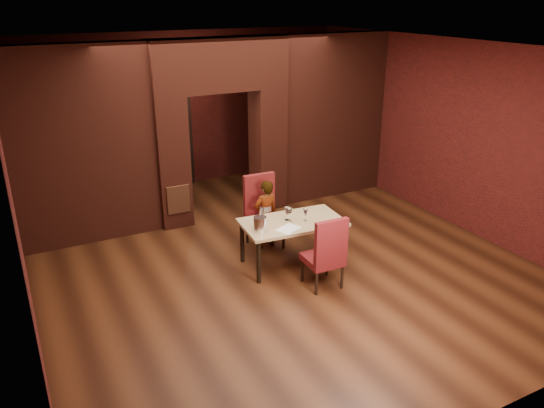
{
  "coord_description": "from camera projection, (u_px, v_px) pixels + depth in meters",
  "views": [
    {
      "loc": [
        -3.47,
        -6.65,
        3.9
      ],
      "look_at": [
        -0.0,
        0.0,
        0.9
      ],
      "focal_mm": 35.0,
      "sensor_mm": 36.0,
      "label": 1
    }
  ],
  "objects": [
    {
      "name": "wing_wall_right",
      "position": [
        331.0,
        117.0,
        10.48
      ],
      "size": [
        2.28,
        0.35,
        3.2
      ],
      "primitive_type": "cube",
      "color": "maroon",
      "rests_on": "ground"
    },
    {
      "name": "ceiling",
      "position": [
        272.0,
        47.0,
        7.22
      ],
      "size": [
        7.0,
        8.0,
        0.04
      ],
      "primitive_type": "cube",
      "color": "silver",
      "rests_on": "ground"
    },
    {
      "name": "wall_right",
      "position": [
        448.0,
        133.0,
        9.32
      ],
      "size": [
        0.04,
        8.0,
        3.2
      ],
      "primitive_type": "cube",
      "color": "maroon",
      "rests_on": "ground"
    },
    {
      "name": "lintel",
      "position": [
        218.0,
        65.0,
        9.04
      ],
      "size": [
        2.45,
        0.55,
        0.9
      ],
      "primitive_type": "cube",
      "color": "maroon",
      "rests_on": "ground"
    },
    {
      "name": "pillar_right",
      "position": [
        268.0,
        148.0,
        10.04
      ],
      "size": [
        0.55,
        0.55,
        2.3
      ],
      "primitive_type": "cube",
      "color": "maroon",
      "rests_on": "ground"
    },
    {
      "name": "vent_panel",
      "position": [
        178.0,
        200.0,
        9.2
      ],
      "size": [
        0.4,
        0.03,
        0.5
      ],
      "primitive_type": "cube",
      "color": "#A65630",
      "rests_on": "ground"
    },
    {
      "name": "rear_door",
      "position": [
        168.0,
        139.0,
        11.09
      ],
      "size": [
        0.9,
        0.08,
        2.1
      ],
      "primitive_type": "cube",
      "color": "black",
      "rests_on": "ground"
    },
    {
      "name": "wine_glass_a",
      "position": [
        290.0,
        215.0,
        7.9
      ],
      "size": [
        0.08,
        0.08,
        0.2
      ],
      "primitive_type": null,
      "color": "silver",
      "rests_on": "dining_table"
    },
    {
      "name": "wall_back",
      "position": [
        184.0,
        110.0,
        11.11
      ],
      "size": [
        7.0,
        0.04,
        3.2
      ],
      "primitive_type": "cube",
      "color": "maroon",
      "rests_on": "ground"
    },
    {
      "name": "pillar_left",
      "position": [
        171.0,
        162.0,
        9.22
      ],
      "size": [
        0.55,
        0.55,
        2.3
      ],
      "primitive_type": "cube",
      "color": "maroon",
      "rests_on": "ground"
    },
    {
      "name": "water_bottle",
      "position": [
        262.0,
        216.0,
        7.77
      ],
      "size": [
        0.06,
        0.06,
        0.27
      ],
      "primitive_type": "cylinder",
      "color": "white",
      "rests_on": "dining_table"
    },
    {
      "name": "person_seated",
      "position": [
        266.0,
        215.0,
        8.52
      ],
      "size": [
        0.44,
        0.31,
        1.15
      ],
      "primitive_type": "imported",
      "rotation": [
        0.0,
        0.0,
        3.23
      ],
      "color": "silver",
      "rests_on": "ground"
    },
    {
      "name": "floor",
      "position": [
        272.0,
        256.0,
        8.41
      ],
      "size": [
        8.0,
        8.0,
        0.0
      ],
      "primitive_type": "plane",
      "color": "#442211",
      "rests_on": "ground"
    },
    {
      "name": "wing_wall_left",
      "position": [
        83.0,
        147.0,
        8.45
      ],
      "size": [
        2.28,
        0.35,
        3.2
      ],
      "primitive_type": "cube",
      "color": "maroon",
      "rests_on": "ground"
    },
    {
      "name": "chair_far",
      "position": [
        265.0,
        213.0,
        8.56
      ],
      "size": [
        0.55,
        0.55,
        1.18
      ],
      "primitive_type": "cube",
      "rotation": [
        0.0,
        0.0,
        -0.03
      ],
      "color": "maroon",
      "rests_on": "ground"
    },
    {
      "name": "wine_glass_b",
      "position": [
        287.0,
        214.0,
        7.93
      ],
      "size": [
        0.08,
        0.08,
        0.2
      ],
      "primitive_type": null,
      "color": "white",
      "rests_on": "dining_table"
    },
    {
      "name": "chair_near",
      "position": [
        323.0,
        251.0,
        7.4
      ],
      "size": [
        0.51,
        0.51,
        1.08
      ],
      "primitive_type": "cube",
      "rotation": [
        0.0,
        0.0,
        3.1
      ],
      "color": "maroon",
      "rests_on": "ground"
    },
    {
      "name": "wine_bucket",
      "position": [
        260.0,
        224.0,
        7.54
      ],
      "size": [
        0.19,
        0.19,
        0.23
      ],
      "primitive_type": "cylinder",
      "color": "silver",
      "rests_on": "dining_table"
    },
    {
      "name": "wall_left",
      "position": [
        12.0,
        200.0,
        6.31
      ],
      "size": [
        0.04,
        8.0,
        3.2
      ],
      "primitive_type": "cube",
      "color": "maroon",
      "rests_on": "ground"
    },
    {
      "name": "potted_plant",
      "position": [
        300.0,
        220.0,
        9.27
      ],
      "size": [
        0.37,
        0.33,
        0.4
      ],
      "primitive_type": "imported",
      "rotation": [
        0.0,
        0.0,
        0.05
      ],
      "color": "#2B6A1E",
      "rests_on": "ground"
    },
    {
      "name": "tasting_sheet",
      "position": [
        288.0,
        229.0,
        7.67
      ],
      "size": [
        0.41,
        0.36,
        0.0
      ],
      "primitive_type": "cube",
      "rotation": [
        0.0,
        0.0,
        0.41
      ],
      "color": "white",
      "rests_on": "dining_table"
    },
    {
      "name": "rear_door_frame",
      "position": [
        169.0,
        139.0,
        11.06
      ],
      "size": [
        1.02,
        0.04,
        2.22
      ],
      "primitive_type": "cube",
      "color": "black",
      "rests_on": "ground"
    },
    {
      "name": "wine_glass_c",
      "position": [
        305.0,
        215.0,
        7.92
      ],
      "size": [
        0.08,
        0.08,
        0.19
      ],
      "primitive_type": null,
      "color": "white",
      "rests_on": "dining_table"
    },
    {
      "name": "wall_front",
      "position": [
        489.0,
        282.0,
        4.53
      ],
      "size": [
        7.0,
        0.04,
        3.2
      ],
      "primitive_type": "cube",
      "color": "maroon",
      "rests_on": "ground"
    },
    {
      "name": "dining_table",
      "position": [
        292.0,
        242.0,
        8.07
      ],
      "size": [
        1.59,
        0.98,
        0.71
      ],
      "primitive_type": "cube",
      "rotation": [
        0.0,
        0.0,
        -0.09
      ],
      "color": "tan",
      "rests_on": "ground"
    }
  ]
}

